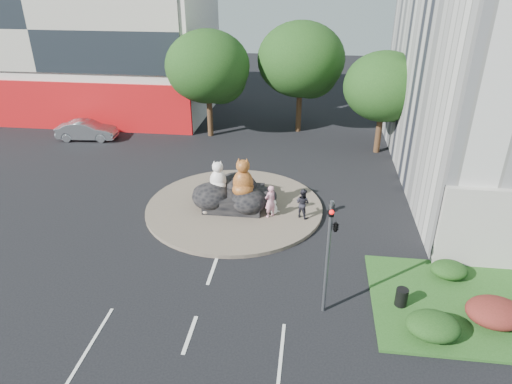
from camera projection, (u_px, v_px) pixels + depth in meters
ground at (190, 335)px, 17.23m from camera, size 120.00×120.00×0.00m
roundabout_island at (234, 207)px, 26.04m from camera, size 10.00×10.00×0.20m
rock_plinth at (234, 198)px, 25.80m from camera, size 3.20×2.60×0.90m
shophouse_block at (70, 42)px, 41.22m from camera, size 25.20×12.30×17.40m
grass_verge at (497, 307)px, 18.50m from camera, size 10.00×6.00×0.12m
tree_left at (209, 70)px, 34.86m from camera, size 6.46×6.46×8.27m
tree_mid at (302, 63)px, 35.71m from camera, size 6.84×6.84×8.76m
tree_right at (385, 90)px, 31.90m from camera, size 5.70×5.70×7.30m
hedge_near_green at (433, 326)px, 16.84m from camera, size 2.00×1.60×0.90m
hedge_red at (495, 312)px, 17.42m from camera, size 2.20×1.76×0.99m
hedge_back_green at (449, 270)px, 20.08m from camera, size 1.60×1.28×0.72m
traffic_light at (332, 234)px, 16.79m from camera, size 0.44×1.24×5.00m
street_lamp at (501, 159)px, 20.82m from camera, size 2.34×0.22×8.06m
cat_white at (218, 175)px, 25.38m from camera, size 1.15×1.02×1.77m
cat_tabby at (243, 177)px, 24.77m from camera, size 1.38×1.22×2.17m
kitten_calico at (206, 207)px, 25.00m from camera, size 0.63×0.63×0.80m
kitten_white at (274, 207)px, 25.00m from camera, size 0.65×0.65×0.82m
pedestrian_pink at (270, 201)px, 24.46m from camera, size 0.80×0.79×1.85m
pedestrian_dark at (303, 203)px, 24.46m from camera, size 1.02×0.96×1.67m
parked_car at (87, 130)px, 35.96m from camera, size 4.73×2.01×1.52m
litter_bin at (401, 297)px, 18.39m from camera, size 0.64×0.64×0.77m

